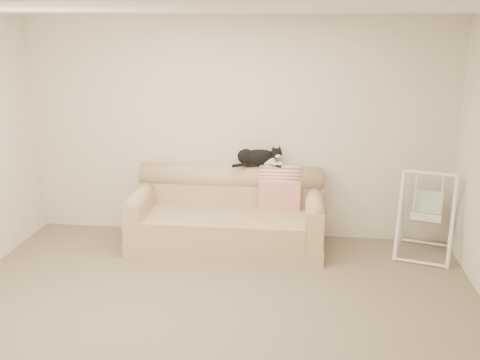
{
  "coord_description": "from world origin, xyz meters",
  "views": [
    {
      "loc": [
        0.76,
        -4.15,
        2.52
      ],
      "look_at": [
        0.12,
        1.27,
        0.9
      ],
      "focal_mm": 40.0,
      "sensor_mm": 36.0,
      "label": 1
    }
  ],
  "objects_px": {
    "remote_a": "(255,165)",
    "remote_b": "(274,166)",
    "sofa": "(228,216)",
    "tuxedo_cat": "(258,157)",
    "baby_swing": "(426,213)"
  },
  "relations": [
    {
      "from": "baby_swing",
      "to": "tuxedo_cat",
      "type": "bearing_deg",
      "value": 172.65
    },
    {
      "from": "tuxedo_cat",
      "to": "sofa",
      "type": "bearing_deg",
      "value": -144.3
    },
    {
      "from": "sofa",
      "to": "baby_swing",
      "type": "relative_size",
      "value": 2.26
    },
    {
      "from": "remote_a",
      "to": "tuxedo_cat",
      "type": "bearing_deg",
      "value": -0.56
    },
    {
      "from": "sofa",
      "to": "remote_a",
      "type": "height_order",
      "value": "remote_a"
    },
    {
      "from": "remote_a",
      "to": "remote_b",
      "type": "relative_size",
      "value": 1.05
    },
    {
      "from": "baby_swing",
      "to": "remote_a",
      "type": "bearing_deg",
      "value": 172.8
    },
    {
      "from": "remote_b",
      "to": "tuxedo_cat",
      "type": "bearing_deg",
      "value": 174.25
    },
    {
      "from": "sofa",
      "to": "tuxedo_cat",
      "type": "distance_m",
      "value": 0.77
    },
    {
      "from": "remote_b",
      "to": "tuxedo_cat",
      "type": "distance_m",
      "value": 0.22
    },
    {
      "from": "remote_a",
      "to": "remote_b",
      "type": "bearing_deg",
      "value": -4.81
    },
    {
      "from": "sofa",
      "to": "remote_b",
      "type": "xyz_separation_m",
      "value": [
        0.52,
        0.22,
        0.56
      ]
    },
    {
      "from": "remote_a",
      "to": "remote_b",
      "type": "xyz_separation_m",
      "value": [
        0.23,
        -0.02,
        -0.0
      ]
    },
    {
      "from": "remote_b",
      "to": "tuxedo_cat",
      "type": "relative_size",
      "value": 0.3
    },
    {
      "from": "remote_a",
      "to": "tuxedo_cat",
      "type": "distance_m",
      "value": 0.11
    }
  ]
}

